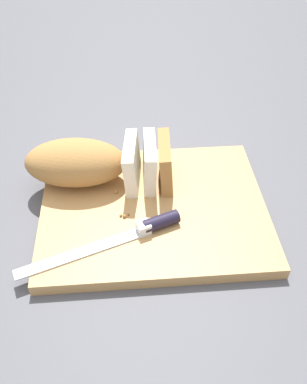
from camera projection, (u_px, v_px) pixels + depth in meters
name	position (u px, v px, depth m)	size (l,w,h in m)	color
ground_plane	(154.00, 213.00, 0.73)	(3.00, 3.00, 0.00)	#4C4C51
cutting_board	(154.00, 209.00, 0.72)	(0.39, 0.31, 0.02)	tan
bread_loaf	(94.00, 162.00, 0.73)	(0.27, 0.13, 0.08)	#A8753D
bread_knife	(140.00, 230.00, 0.66)	(0.26, 0.10, 0.02)	silver
crumb_near_knife	(125.00, 216.00, 0.69)	(0.01, 0.01, 0.01)	#A8753D
crumb_near_loaf	(129.00, 214.00, 0.69)	(0.00, 0.00, 0.00)	#A8753D
crumb_stray_left	(116.00, 192.00, 0.73)	(0.01, 0.01, 0.01)	#A8753D
crumb_stray_right	(121.00, 215.00, 0.69)	(0.00, 0.00, 0.00)	#A8753D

